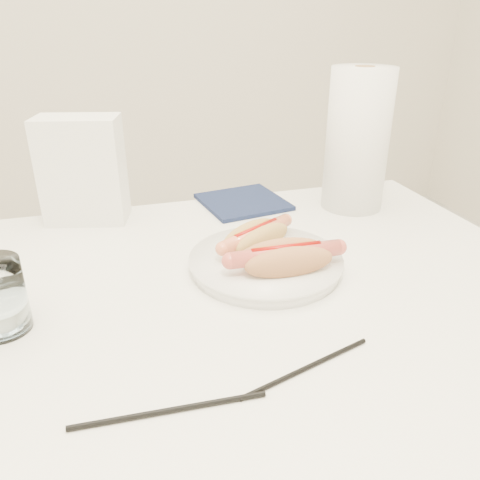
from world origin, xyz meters
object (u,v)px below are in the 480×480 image
object	(u,v)px
plate	(266,264)
hotdog_right	(286,258)
hotdog_left	(256,237)
napkin_box	(83,170)
table	(193,328)
paper_towel_roll	(357,140)

from	to	relation	value
plate	hotdog_right	bearing A→B (deg)	-72.09
plate	hotdog_left	xyz separation A→B (m)	(-0.00, 0.04, 0.03)
plate	napkin_box	distance (m)	0.42
table	hotdog_right	world-z (taller)	hotdog_right
table	plate	xyz separation A→B (m)	(0.13, 0.05, 0.07)
plate	table	bearing A→B (deg)	-161.35
paper_towel_roll	napkin_box	bearing A→B (deg)	171.48
hotdog_right	paper_towel_roll	size ratio (longest dim) A/B	0.61
hotdog_left	table	bearing A→B (deg)	-176.33
plate	hotdog_right	world-z (taller)	hotdog_right
napkin_box	table	bearing A→B (deg)	-53.59
table	plate	bearing A→B (deg)	18.65
plate	napkin_box	xyz separation A→B (m)	(-0.28, 0.30, 0.09)
plate	paper_towel_roll	distance (m)	0.38
table	napkin_box	xyz separation A→B (m)	(-0.14, 0.35, 0.16)
napkin_box	paper_towel_roll	distance (m)	0.56
napkin_box	paper_towel_roll	size ratio (longest dim) A/B	0.72
hotdog_right	plate	bearing A→B (deg)	109.21
hotdog_left	hotdog_right	world-z (taller)	hotdog_right
table	plate	distance (m)	0.16
table	plate	world-z (taller)	plate
plate	napkin_box	bearing A→B (deg)	132.44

